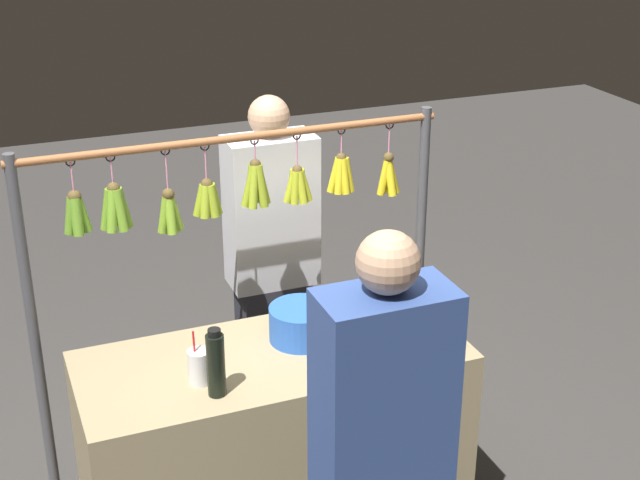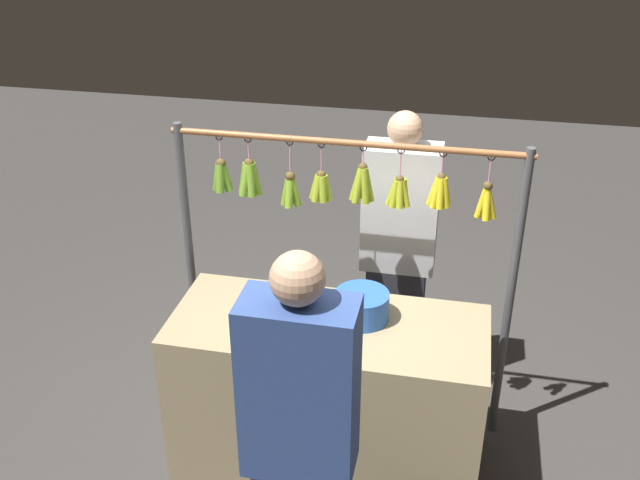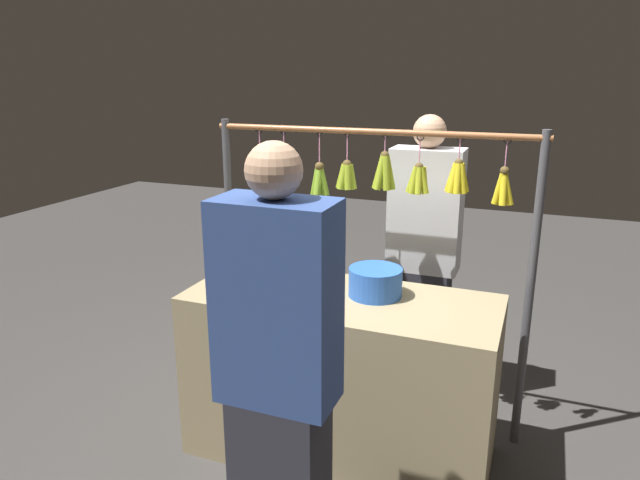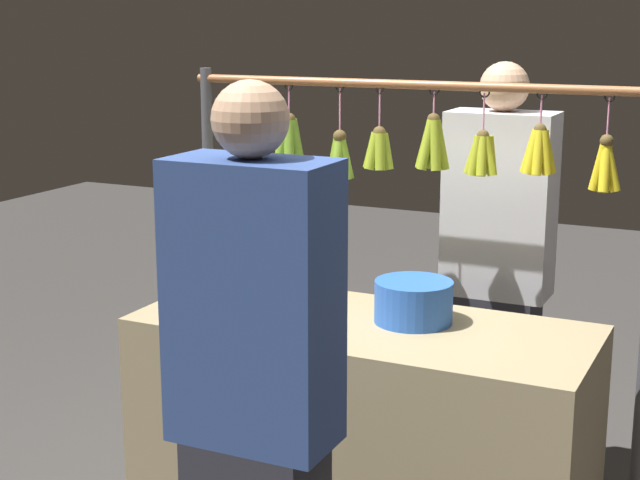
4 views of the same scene
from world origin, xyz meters
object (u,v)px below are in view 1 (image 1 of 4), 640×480
Objects in this scene: water_bottle at (216,364)px; drink_cup at (199,367)px; vendor_person at (273,275)px; blue_bucket at (301,323)px.

water_bottle is 0.12m from drink_cup.
drink_cup is (0.04, -0.10, -0.06)m from water_bottle.
blue_bucket is at bearing 81.27° from vendor_person.
blue_bucket is 0.67m from vendor_person.
water_bottle is 0.16× the size of vendor_person.
drink_cup is at bearing 19.40° from blue_bucket.
vendor_person reaches higher than drink_cup.
water_bottle is 0.50m from blue_bucket.
vendor_person is (-0.56, -0.82, -0.10)m from drink_cup.
drink_cup is 0.12× the size of vendor_person.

